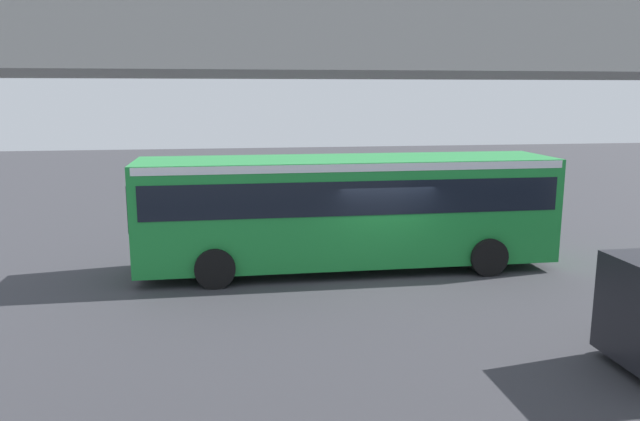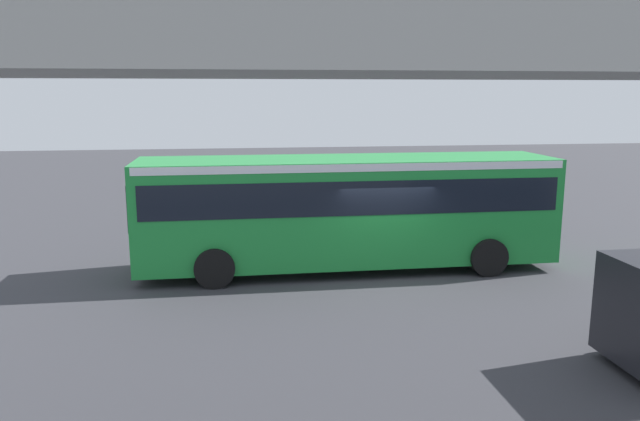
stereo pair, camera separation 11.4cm
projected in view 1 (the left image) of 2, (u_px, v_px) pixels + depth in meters
ground at (382, 275)px, 16.69m from camera, size 80.00×80.00×0.00m
city_bus at (347, 203)px, 17.01m from camera, size 11.54×2.85×3.15m
pedestrian at (410, 212)px, 20.94m from camera, size 0.38×0.38×1.79m
lane_dash_leftmost at (474, 242)px, 20.38m from camera, size 2.00×0.20×0.01m
lane_dash_left at (358, 246)px, 19.79m from camera, size 2.00×0.20×0.01m
lane_dash_centre at (234, 251)px, 19.20m from camera, size 2.00×0.20×0.01m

